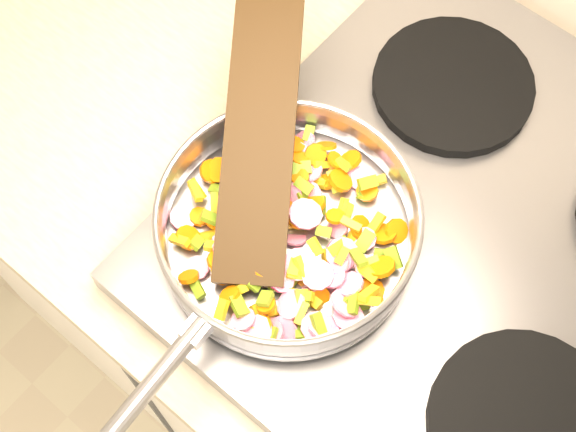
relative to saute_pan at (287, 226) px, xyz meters
The scene contains 7 objects.
cooktop 0.22m from the saute_pan, 40.99° to the left, with size 0.60×0.60×0.04m, color #939399.
grate_fl 0.05m from the saute_pan, ahead, with size 0.19×0.19×0.02m, color black.
grate_fr 0.30m from the saute_pan, ahead, with size 0.19×0.19×0.02m, color black.
grate_bl 0.28m from the saute_pan, 85.72° to the left, with size 0.19×0.19×0.02m, color black.
saute_pan is the anchor object (origin of this frame).
vegetable_heap 0.02m from the saute_pan, ahead, with size 0.25×0.25×0.05m.
wooden_spatula 0.10m from the saute_pan, 146.28° to the left, with size 0.32×0.07×0.01m, color black.
Camera 1 is at (-0.64, 1.27, 1.74)m, focal length 50.00 mm.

